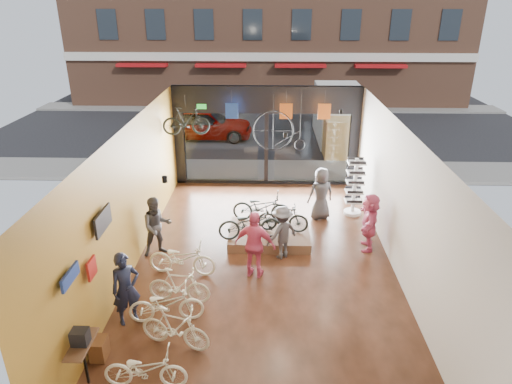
{
  "coord_description": "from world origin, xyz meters",
  "views": [
    {
      "loc": [
        0.11,
        -10.72,
        6.76
      ],
      "look_at": [
        -0.26,
        1.4,
        1.56
      ],
      "focal_mm": 32.0,
      "sensor_mm": 36.0,
      "label": 1
    }
  ],
  "objects_px": {
    "customer_2": "(255,245)",
    "hung_bike": "(186,121)",
    "customer_0": "(126,289)",
    "customer_4": "(321,194)",
    "box_truck": "(342,120)",
    "display_platform": "(269,235)",
    "floor_bike_3": "(179,286)",
    "customer_1": "(157,226)",
    "floor_bike_4": "(182,258)",
    "floor_bike_1": "(175,328)",
    "customer_5": "(369,222)",
    "penny_farthing": "(282,132)",
    "floor_bike_2": "(166,304)",
    "display_bike_right": "(262,207)",
    "street_car": "(205,123)",
    "display_bike_mid": "(283,218)",
    "floor_bike_0": "(145,369)",
    "sunglasses_rack": "(355,187)",
    "customer_3": "(282,232)",
    "display_bike_left": "(250,224)"
  },
  "relations": [
    {
      "from": "customer_3",
      "to": "hung_bike",
      "type": "bearing_deg",
      "value": -88.39
    },
    {
      "from": "floor_bike_3",
      "to": "display_platform",
      "type": "bearing_deg",
      "value": -27.94
    },
    {
      "from": "floor_bike_2",
      "to": "sunglasses_rack",
      "type": "distance_m",
      "value": 7.67
    },
    {
      "from": "floor_bike_3",
      "to": "display_bike_mid",
      "type": "distance_m",
      "value": 4.01
    },
    {
      "from": "street_car",
      "to": "customer_5",
      "type": "xyz_separation_m",
      "value": [
        6.17,
        -11.0,
        0.05
      ]
    },
    {
      "from": "customer_1",
      "to": "sunglasses_rack",
      "type": "relative_size",
      "value": 0.88
    },
    {
      "from": "floor_bike_3",
      "to": "customer_0",
      "type": "xyz_separation_m",
      "value": [
        -1.01,
        -0.74,
        0.41
      ]
    },
    {
      "from": "floor_bike_2",
      "to": "display_bike_right",
      "type": "height_order",
      "value": "display_bike_right"
    },
    {
      "from": "display_bike_left",
      "to": "display_bike_right",
      "type": "distance_m",
      "value": 1.19
    },
    {
      "from": "customer_5",
      "to": "penny_farthing",
      "type": "relative_size",
      "value": 0.98
    },
    {
      "from": "customer_2",
      "to": "penny_farthing",
      "type": "bearing_deg",
      "value": -82.99
    },
    {
      "from": "street_car",
      "to": "floor_bike_3",
      "type": "bearing_deg",
      "value": -175.08
    },
    {
      "from": "street_car",
      "to": "display_bike_left",
      "type": "distance_m",
      "value": 11.42
    },
    {
      "from": "customer_0",
      "to": "customer_1",
      "type": "bearing_deg",
      "value": 56.55
    },
    {
      "from": "floor_bike_1",
      "to": "hung_bike",
      "type": "distance_m",
      "value": 7.88
    },
    {
      "from": "floor_bike_4",
      "to": "penny_farthing",
      "type": "bearing_deg",
      "value": -21.89
    },
    {
      "from": "display_platform",
      "to": "hung_bike",
      "type": "distance_m",
      "value": 4.84
    },
    {
      "from": "customer_3",
      "to": "customer_4",
      "type": "bearing_deg",
      "value": -156.29
    },
    {
      "from": "customer_4",
      "to": "hung_bike",
      "type": "height_order",
      "value": "hung_bike"
    },
    {
      "from": "customer_2",
      "to": "hung_bike",
      "type": "relative_size",
      "value": 1.17
    },
    {
      "from": "street_car",
      "to": "sunglasses_rack",
      "type": "distance_m",
      "value": 10.65
    },
    {
      "from": "customer_0",
      "to": "hung_bike",
      "type": "xyz_separation_m",
      "value": [
        0.31,
        6.65,
        2.06
      ]
    },
    {
      "from": "floor_bike_2",
      "to": "display_platform",
      "type": "distance_m",
      "value": 4.48
    },
    {
      "from": "display_platform",
      "to": "display_bike_mid",
      "type": "relative_size",
      "value": 1.58
    },
    {
      "from": "floor_bike_4",
      "to": "customer_5",
      "type": "xyz_separation_m",
      "value": [
        5.13,
        1.51,
        0.38
      ]
    },
    {
      "from": "display_bike_left",
      "to": "customer_3",
      "type": "distance_m",
      "value": 1.04
    },
    {
      "from": "floor_bike_1",
      "to": "customer_0",
      "type": "bearing_deg",
      "value": 73.18
    },
    {
      "from": "display_bike_mid",
      "to": "hung_bike",
      "type": "distance_m",
      "value": 4.81
    },
    {
      "from": "customer_1",
      "to": "floor_bike_0",
      "type": "bearing_deg",
      "value": -105.94
    },
    {
      "from": "display_bike_left",
      "to": "hung_bike",
      "type": "xyz_separation_m",
      "value": [
        -2.28,
        3.28,
        2.15
      ]
    },
    {
      "from": "floor_bike_4",
      "to": "display_bike_right",
      "type": "bearing_deg",
      "value": -31.8
    },
    {
      "from": "street_car",
      "to": "display_bike_mid",
      "type": "height_order",
      "value": "street_car"
    },
    {
      "from": "floor_bike_2",
      "to": "customer_4",
      "type": "bearing_deg",
      "value": -44.15
    },
    {
      "from": "floor_bike_2",
      "to": "customer_0",
      "type": "distance_m",
      "value": 0.95
    },
    {
      "from": "display_bike_mid",
      "to": "customer_2",
      "type": "relative_size",
      "value": 0.82
    },
    {
      "from": "floor_bike_3",
      "to": "sunglasses_rack",
      "type": "height_order",
      "value": "sunglasses_rack"
    },
    {
      "from": "customer_3",
      "to": "sunglasses_rack",
      "type": "distance_m",
      "value": 3.78
    },
    {
      "from": "floor_bike_4",
      "to": "customer_5",
      "type": "bearing_deg",
      "value": -67.17
    },
    {
      "from": "customer_4",
      "to": "hung_bike",
      "type": "bearing_deg",
      "value": -33.73
    },
    {
      "from": "customer_3",
      "to": "hung_bike",
      "type": "distance_m",
      "value": 5.39
    },
    {
      "from": "display_bike_left",
      "to": "display_bike_right",
      "type": "height_order",
      "value": "display_bike_left"
    },
    {
      "from": "box_truck",
      "to": "display_platform",
      "type": "distance_m",
      "value": 10.26
    },
    {
      "from": "floor_bike_1",
      "to": "customer_5",
      "type": "bearing_deg",
      "value": -32.47
    },
    {
      "from": "box_truck",
      "to": "floor_bike_4",
      "type": "distance_m",
      "value": 12.9
    },
    {
      "from": "penny_farthing",
      "to": "floor_bike_0",
      "type": "bearing_deg",
      "value": -106.93
    },
    {
      "from": "customer_4",
      "to": "floor_bike_1",
      "type": "bearing_deg",
      "value": 41.83
    },
    {
      "from": "customer_4",
      "to": "customer_5",
      "type": "relative_size",
      "value": 1.02
    },
    {
      "from": "sunglasses_rack",
      "to": "display_platform",
      "type": "bearing_deg",
      "value": -162.67
    },
    {
      "from": "floor_bike_3",
      "to": "customer_1",
      "type": "height_order",
      "value": "customer_1"
    },
    {
      "from": "floor_bike_0",
      "to": "floor_bike_4",
      "type": "bearing_deg",
      "value": -0.2
    }
  ]
}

